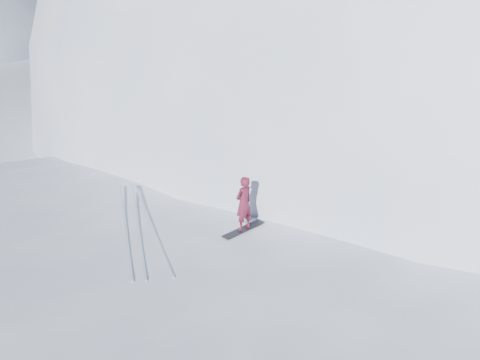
{
  "coord_description": "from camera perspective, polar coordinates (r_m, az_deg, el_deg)",
  "views": [
    {
      "loc": [
        1.3,
        -9.33,
        9.44
      ],
      "look_at": [
        2.77,
        4.95,
        3.5
      ],
      "focal_mm": 40.0,
      "sensor_mm": 36.0,
      "label": 1
    }
  ],
  "objects": [
    {
      "name": "board_tracks",
      "position": [
        15.64,
        -10.8,
        -4.62
      ],
      "size": [
        1.92,
        5.95,
        0.04
      ],
      "color": "silver",
      "rests_on": "ground"
    },
    {
      "name": "summit_peak",
      "position": [
        42.02,
        24.04,
        7.55
      ],
      "size": [
        60.0,
        56.0,
        56.0
      ],
      "primitive_type": "ellipsoid",
      "color": "white",
      "rests_on": "ground"
    },
    {
      "name": "near_ridge",
      "position": [
        15.53,
        -5.98,
        -15.09
      ],
      "size": [
        36.0,
        28.0,
        4.8
      ],
      "primitive_type": "ellipsoid",
      "color": "white",
      "rests_on": "ground"
    },
    {
      "name": "wind_bumps",
      "position": [
        14.96,
        -12.22,
        -17.27
      ],
      "size": [
        16.0,
        14.4,
        1.0
      ],
      "color": "white",
      "rests_on": "ground"
    },
    {
      "name": "snowboard",
      "position": [
        15.1,
        0.39,
        -5.27
      ],
      "size": [
        1.31,
        1.13,
        0.02
      ],
      "primitive_type": "cube",
      "rotation": [
        0.0,
        0.0,
        0.68
      ],
      "color": "black",
      "rests_on": "near_ridge"
    },
    {
      "name": "peak_shoulder",
      "position": [
        32.02,
        10.2,
        4.97
      ],
      "size": [
        28.0,
        24.0,
        18.0
      ],
      "primitive_type": "ellipsoid",
      "color": "white",
      "rests_on": "ground"
    },
    {
      "name": "snowboarder",
      "position": [
        14.74,
        0.4,
        -2.51
      ],
      "size": [
        0.68,
        0.65,
        1.58
      ],
      "primitive_type": "imported",
      "rotation": [
        0.0,
        0.0,
        3.82
      ],
      "color": "maroon",
      "rests_on": "snowboard"
    }
  ]
}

